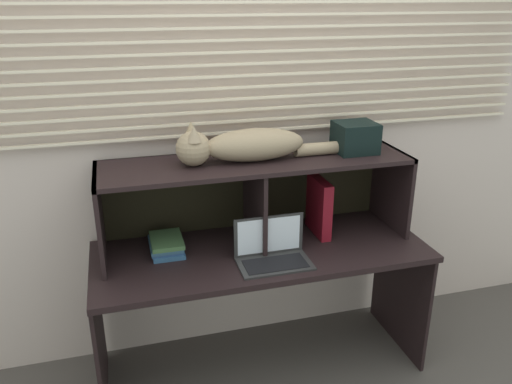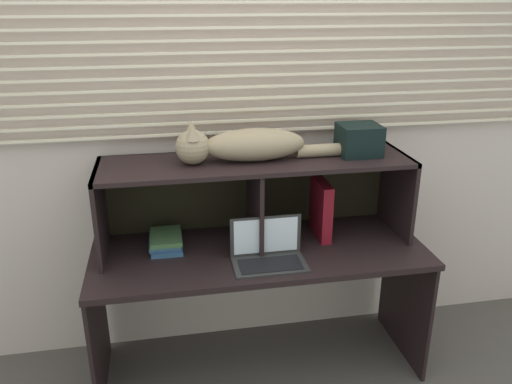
% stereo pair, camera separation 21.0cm
% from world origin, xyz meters
% --- Properties ---
extents(back_panel_with_blinds, '(4.40, 0.08, 2.50)m').
position_xyz_m(back_panel_with_blinds, '(0.00, 0.55, 1.26)').
color(back_panel_with_blinds, beige).
rests_on(back_panel_with_blinds, ground).
extents(desk, '(1.64, 0.63, 0.70)m').
position_xyz_m(desk, '(0.00, 0.19, 0.58)').
color(desk, black).
rests_on(desk, ground).
extents(hutch_shelf_unit, '(1.51, 0.41, 0.43)m').
position_xyz_m(hutch_shelf_unit, '(-0.00, 0.33, 1.01)').
color(hutch_shelf_unit, black).
rests_on(hutch_shelf_unit, desk).
extents(cat, '(0.82, 0.18, 0.20)m').
position_xyz_m(cat, '(-0.07, 0.30, 1.21)').
color(cat, '#9B8768').
rests_on(cat, hutch_shelf_unit).
extents(laptop, '(0.34, 0.20, 0.21)m').
position_xyz_m(laptop, '(0.02, 0.06, 0.75)').
color(laptop, '#2D2D2D').
rests_on(laptop, desk).
extents(binder_upright, '(0.05, 0.23, 0.30)m').
position_xyz_m(binder_upright, '(0.34, 0.30, 0.85)').
color(binder_upright, maroon).
rests_on(binder_upright, desk).
extents(book_stack, '(0.16, 0.22, 0.07)m').
position_xyz_m(book_stack, '(-0.45, 0.29, 0.74)').
color(book_stack, '#2F5881').
rests_on(book_stack, desk).
extents(storage_box, '(0.20, 0.18, 0.15)m').
position_xyz_m(storage_box, '(0.52, 0.30, 1.21)').
color(storage_box, black).
rests_on(storage_box, hutch_shelf_unit).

